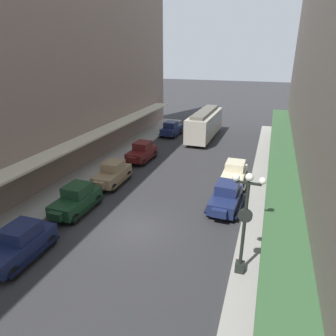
# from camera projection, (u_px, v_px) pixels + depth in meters

# --- Properties ---
(ground_plane) EXTENTS (200.00, 200.00, 0.00)m
(ground_plane) POSITION_uv_depth(u_px,v_px,m) (136.00, 229.00, 18.31)
(ground_plane) COLOR #2D2D30
(sidewalk_left) EXTENTS (3.00, 60.00, 0.15)m
(sidewalk_left) POSITION_uv_depth(u_px,v_px,m) (36.00, 209.00, 20.55)
(sidewalk_left) COLOR #99968E
(sidewalk_left) RESTS_ON ground
(sidewalk_right) EXTENTS (3.00, 60.00, 0.15)m
(sidewalk_right) POSITION_uv_depth(u_px,v_px,m) (264.00, 253.00, 16.02)
(sidewalk_right) COLOR #99968E
(sidewalk_right) RESTS_ON ground
(parked_car_0) EXTENTS (2.20, 4.28, 1.84)m
(parked_car_0) POSITION_uv_depth(u_px,v_px,m) (112.00, 173.00, 24.28)
(parked_car_0) COLOR #997F5B
(parked_car_0) RESTS_ON ground
(parked_car_1) EXTENTS (2.18, 4.27, 1.84)m
(parked_car_1) POSITION_uv_depth(u_px,v_px,m) (20.00, 243.00, 15.44)
(parked_car_1) COLOR #19234C
(parked_car_1) RESTS_ON ground
(parked_car_2) EXTENTS (2.18, 4.27, 1.84)m
(parked_car_2) POSITION_uv_depth(u_px,v_px,m) (234.00, 173.00, 24.25)
(parked_car_2) COLOR beige
(parked_car_2) RESTS_ON ground
(parked_car_3) EXTENTS (2.29, 4.31, 1.84)m
(parked_car_3) POSITION_uv_depth(u_px,v_px,m) (171.00, 128.00, 38.20)
(parked_car_3) COLOR #19234C
(parked_car_3) RESTS_ON ground
(parked_car_4) EXTENTS (2.26, 4.30, 1.84)m
(parked_car_4) POSITION_uv_depth(u_px,v_px,m) (142.00, 151.00, 29.47)
(parked_car_4) COLOR #591919
(parked_car_4) RESTS_ON ground
(parked_car_5) EXTENTS (2.29, 4.31, 1.84)m
(parked_car_5) POSITION_uv_depth(u_px,v_px,m) (226.00, 196.00, 20.36)
(parked_car_5) COLOR #19234C
(parked_car_5) RESTS_ON ground
(parked_car_6) EXTENTS (2.14, 4.26, 1.84)m
(parked_car_6) POSITION_uv_depth(u_px,v_px,m) (76.00, 199.00, 20.06)
(parked_car_6) COLOR #193D23
(parked_car_6) RESTS_ON ground
(streetcar) EXTENTS (2.64, 9.63, 3.46)m
(streetcar) POSITION_uv_depth(u_px,v_px,m) (205.00, 123.00, 36.63)
(streetcar) COLOR #ADA899
(streetcar) RESTS_ON ground
(lamp_post_with_clock) EXTENTS (1.42, 0.44, 5.16)m
(lamp_post_with_clock) POSITION_uv_depth(u_px,v_px,m) (245.00, 221.00, 13.60)
(lamp_post_with_clock) COLOR black
(lamp_post_with_clock) RESTS_ON sidewalk_right
(fire_hydrant) EXTENTS (0.24, 0.24, 0.82)m
(fire_hydrant) POSITION_uv_depth(u_px,v_px,m) (71.00, 190.00, 22.17)
(fire_hydrant) COLOR #B21E19
(fire_hydrant) RESTS_ON sidewalk_left
(pedestrian_0) EXTENTS (0.36, 0.28, 1.67)m
(pedestrian_0) POSITION_uv_depth(u_px,v_px,m) (279.00, 291.00, 12.25)
(pedestrian_0) COLOR #4C4238
(pedestrian_0) RESTS_ON sidewalk_right
(pedestrian_1) EXTENTS (0.36, 0.24, 1.64)m
(pedestrian_1) POSITION_uv_depth(u_px,v_px,m) (281.00, 213.00, 18.18)
(pedestrian_1) COLOR slate
(pedestrian_1) RESTS_ON sidewalk_right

